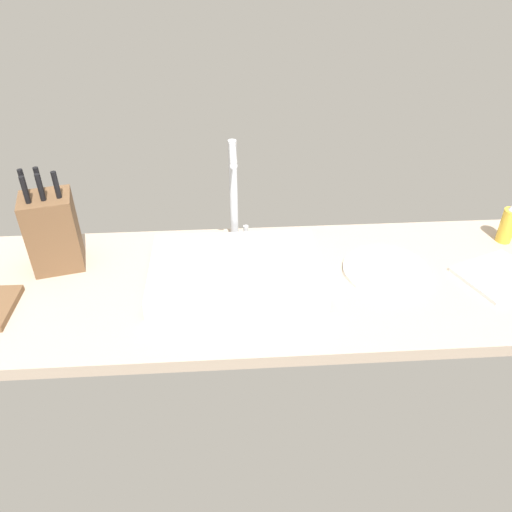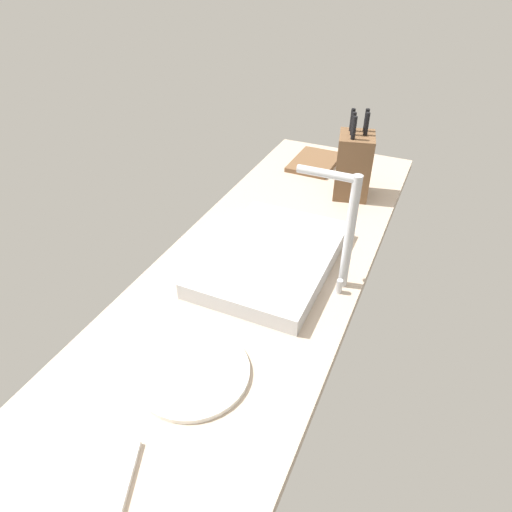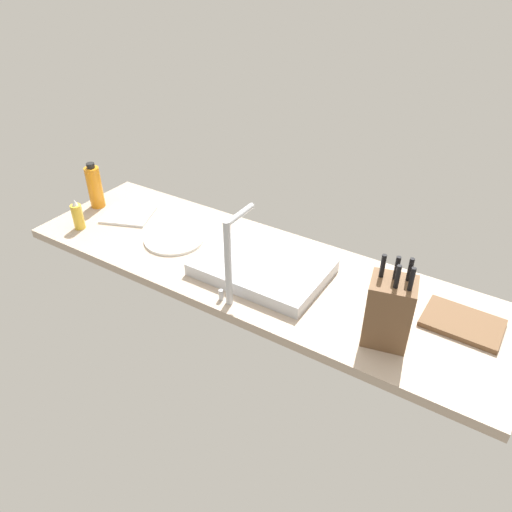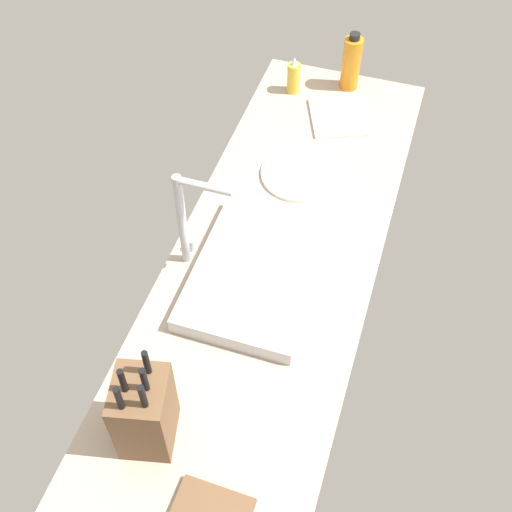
{
  "view_description": "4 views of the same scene",
  "coord_description": "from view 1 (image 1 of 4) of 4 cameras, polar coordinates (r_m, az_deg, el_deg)",
  "views": [
    {
      "loc": [
        -6.63,
        -109.95,
        89.13
      ],
      "look_at": [
        0.72,
        3.86,
        9.58
      ],
      "focal_mm": 35.42,
      "sensor_mm": 36.0,
      "label": 1
    },
    {
      "loc": [
        88.61,
        39.96,
        80.16
      ],
      "look_at": [
        3.14,
        1.4,
        11.56
      ],
      "focal_mm": 31.24,
      "sensor_mm": 36.0,
      "label": 2
    },
    {
      "loc": [
        -80.53,
        126.59,
        108.7
      ],
      "look_at": [
        -3.29,
        4.08,
        11.4
      ],
      "focal_mm": 33.85,
      "sensor_mm": 36.0,
      "label": 3
    },
    {
      "loc": [
        -107.58,
        -30.43,
        146.2
      ],
      "look_at": [
        -4.82,
        2.82,
        12.85
      ],
      "focal_mm": 45.74,
      "sensor_mm": 36.0,
      "label": 4
    }
  ],
  "objects": [
    {
      "name": "soap_bottle",
      "position": [
        1.71,
        26.57,
        3.23
      ],
      "size": [
        4.58,
        4.58,
        13.7
      ],
      "color": "gold",
      "rests_on": "countertop_slab"
    },
    {
      "name": "knife_block",
      "position": [
        1.51,
        -22.0,
        2.62
      ],
      "size": [
        15.66,
        14.42,
        29.49
      ],
      "rotation": [
        0.0,
        0.0,
        0.23
      ],
      "color": "brown",
      "rests_on": "countertop_slab"
    },
    {
      "name": "faucet",
      "position": [
        1.48,
        -2.51,
        7.95
      ],
      "size": [
        5.5,
        15.67,
        31.98
      ],
      "color": "#B7BABF",
      "rests_on": "countertop_slab"
    },
    {
      "name": "countertop_slab",
      "position": [
        1.41,
        -0.19,
        -3.53
      ],
      "size": [
        189.11,
        56.87,
        3.5
      ],
      "primitive_type": "cube",
      "color": "tan",
      "rests_on": "ground"
    },
    {
      "name": "dish_towel",
      "position": [
        1.56,
        25.74,
        -2.05
      ],
      "size": [
        25.52,
        23.68,
        1.2
      ],
      "primitive_type": "cube",
      "rotation": [
        0.0,
        0.0,
        0.38
      ],
      "color": "white",
      "rests_on": "countertop_slab"
    },
    {
      "name": "sink_basin",
      "position": [
        1.4,
        -2.31,
        -1.65
      ],
      "size": [
        46.96,
        32.51,
        4.79
      ],
      "primitive_type": "cube",
      "color": "#B7BABF",
      "rests_on": "countertop_slab"
    },
    {
      "name": "dinner_plate",
      "position": [
        1.47,
        14.51,
        -1.6
      ],
      "size": [
        24.41,
        24.41,
        1.2
      ],
      "primitive_type": "cylinder",
      "color": "white",
      "rests_on": "countertop_slab"
    }
  ]
}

